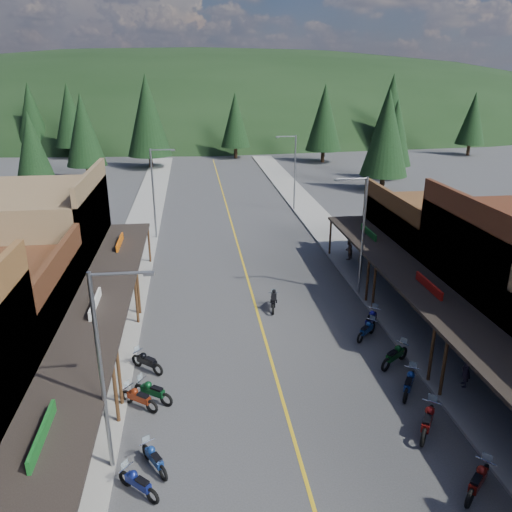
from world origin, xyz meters
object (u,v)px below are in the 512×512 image
object	(u,v)px
pine_9	(395,133)
rider_on_bike	(273,301)
streetlight_2	(361,232)
bike_west_7	(153,391)
shop_east_3	(434,240)
bike_east_6	(409,382)
pine_10	(83,130)
pine_11	(387,133)
pedestrian_east_a	(466,370)
streetlight_3	(294,170)
pine_3	(235,120)
pine_5	(391,107)
pedestrian_east_b	(349,250)
pine_4	(324,117)
bike_east_8	(367,329)
pine_7	(31,113)
bike_east_7	(395,354)
bike_east_9	(371,319)
pine_8	(32,147)
pine_6	(473,118)
streetlight_1	(155,190)
bike_west_5	(154,458)
pine_1	(70,115)
bike_west_8	(147,361)
bike_east_4	(478,480)
pine_2	(147,115)
bike_west_4	(138,482)
streetlight_0	(105,366)
shop_west_3	(41,242)
bike_west_6	(139,397)

from	to	relation	value
pine_9	rider_on_bike	size ratio (longest dim) A/B	5.34
streetlight_2	bike_west_7	xyz separation A→B (m)	(-12.79, -10.06, -3.87)
shop_east_3	bike_east_6	world-z (taller)	shop_east_3
pine_10	pine_11	size ratio (longest dim) A/B	0.94
pine_9	pedestrian_east_a	bearing A→B (deg)	-107.78
streetlight_3	pine_3	size ratio (longest dim) A/B	0.73
pine_5	pedestrian_east_b	world-z (taller)	pine_5
pine_4	bike_east_8	size ratio (longest dim) A/B	6.40
pine_7	bike_east_7	world-z (taller)	pine_7
bike_east_7	pedestrian_east_a	size ratio (longest dim) A/B	1.28
bike_east_8	bike_east_9	xyz separation A→B (m)	(0.59, 0.98, 0.09)
pine_9	pine_11	distance (m)	8.10
pine_8	bike_west_7	size ratio (longest dim) A/B	4.82
pine_4	pine_6	xyz separation A→B (m)	(28.00, 4.00, -0.75)
streetlight_1	pedestrian_east_b	size ratio (longest dim) A/B	4.96
pine_5	bike_west_5	distance (m)	87.97
pine_6	pedestrian_east_a	bearing A→B (deg)	-119.18
shop_east_3	bike_east_9	distance (m)	11.15
pine_1	pedestrian_east_a	size ratio (longest dim) A/B	7.26
bike_west_8	bike_east_4	world-z (taller)	bike_east_4
streetlight_3	pine_4	xyz separation A→B (m)	(11.05, 30.00, 2.78)
bike_west_8	pedestrian_east_b	distance (m)	20.12
bike_east_9	rider_on_bike	distance (m)	6.11
bike_east_6	pedestrian_east_a	world-z (taller)	pedestrian_east_a
pine_2	bike_east_4	bearing A→B (deg)	-76.66
bike_west_4	rider_on_bike	bearing A→B (deg)	15.35
pine_8	pine_10	bearing A→B (deg)	68.20
streetlight_0	pedestrian_east_b	size ratio (longest dim) A/B	4.96
pine_1	bike_west_5	world-z (taller)	pine_1
pine_4	pine_10	distance (m)	37.37
shop_west_3	bike_east_7	size ratio (longest dim) A/B	4.94
pine_3	pine_10	distance (m)	27.20
shop_east_3	pedestrian_east_b	xyz separation A→B (m)	(-5.44, 3.03, -1.58)
streetlight_1	pedestrian_east_a	distance (m)	29.57
streetlight_1	bike_east_4	distance (m)	33.64
pine_5	bike_west_6	distance (m)	85.04
shop_west_3	streetlight_3	world-z (taller)	shop_west_3
pine_4	pine_7	xyz separation A→B (m)	(-50.00, 16.00, 0.00)
pine_10	bike_east_9	size ratio (longest dim) A/B	5.15
pine_1	bike_east_9	distance (m)	73.55
pine_3	bike_west_8	bearing A→B (deg)	-98.93
bike_east_6	bike_east_8	size ratio (longest dim) A/B	1.11
pine_11	bike_east_8	distance (m)	39.04
shop_west_3	pine_6	bearing A→B (deg)	41.40
bike_west_8	bike_east_6	world-z (taller)	bike_east_6
streetlight_3	pine_2	size ratio (longest dim) A/B	0.57
streetlight_2	pine_3	world-z (taller)	pine_3
streetlight_2	pine_4	distance (m)	53.23
bike_west_8	pedestrian_east_a	size ratio (longest dim) A/B	1.18
streetlight_3	pedestrian_east_b	size ratio (longest dim) A/B	4.96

